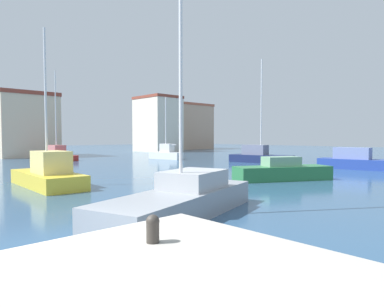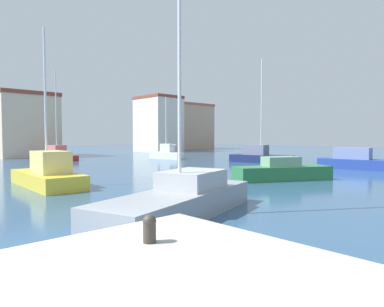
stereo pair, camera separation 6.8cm
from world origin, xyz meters
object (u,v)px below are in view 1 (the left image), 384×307
Objects in this scene: sailboat_navy_behind_lamppost at (259,156)px; sailboat_yellow_distant_east at (48,174)px; motorboat_green_distant_north at (282,171)px; sailboat_grey_mid_harbor at (183,199)px; sailboat_white_far_left at (166,153)px; mooring_bollard at (153,228)px; motorboat_blue_outer_mooring at (363,162)px; sailboat_red_center_channel at (57,155)px.

sailboat_navy_behind_lamppost reaches higher than sailboat_yellow_distant_east.
sailboat_grey_mid_harbor reaches higher than motorboat_green_distant_north.
motorboat_green_distant_north is (-7.54, -20.86, -0.16)m from sailboat_white_far_left.
sailboat_white_far_left is at bearing 50.82° from mooring_bollard.
sailboat_red_center_channel is at bearing 115.77° from motorboat_blue_outer_mooring.
sailboat_red_center_channel is at bearing 67.45° from sailboat_yellow_distant_east.
motorboat_blue_outer_mooring is at bearing -64.23° from sailboat_red_center_channel.
sailboat_grey_mid_harbor is (0.81, -10.00, -0.10)m from sailboat_yellow_distant_east.
motorboat_blue_outer_mooring is (-0.22, -10.51, -0.04)m from sailboat_navy_behind_lamppost.
sailboat_red_center_channel is 32.10m from motorboat_blue_outer_mooring.
motorboat_green_distant_north is 0.62× the size of sailboat_grey_mid_harbor.
sailboat_red_center_channel reaches higher than mooring_bollard.
mooring_bollard is 31.37m from sailboat_navy_behind_lamppost.
sailboat_navy_behind_lamppost is 14.89m from motorboat_green_distant_north.
motorboat_green_distant_north is at bearing -31.04° from sailboat_yellow_distant_east.
sailboat_navy_behind_lamppost is 1.04× the size of sailboat_red_center_channel.
mooring_bollard is at bearing -147.53° from sailboat_navy_behind_lamppost.
sailboat_yellow_distant_east is at bearing -144.33° from sailboat_white_far_left.
sailboat_white_far_left is at bearing 52.25° from sailboat_grey_mid_harbor.
sailboat_red_center_channel is (-2.94, 28.17, 0.07)m from motorboat_green_distant_north.
motorboat_green_distant_north is 11.30m from sailboat_grey_mid_harbor.
sailboat_yellow_distant_east reaches higher than motorboat_blue_outer_mooring.
mooring_bollard is at bearing -109.22° from sailboat_red_center_channel.
sailboat_grey_mid_harbor reaches higher than mooring_bollard.
sailboat_navy_behind_lamppost is at bearing 29.89° from sailboat_grey_mid_harbor.
sailboat_navy_behind_lamppost reaches higher than sailboat_white_far_left.
sailboat_navy_behind_lamppost reaches higher than mooring_bollard.
sailboat_yellow_distant_east reaches higher than sailboat_white_far_left.
sailboat_grey_mid_harbor is (-10.90, -2.96, 0.05)m from motorboat_green_distant_north.
sailboat_red_center_channel is at bearing 145.09° from sailboat_white_far_left.
motorboat_green_distant_north is 0.81× the size of motorboat_blue_outer_mooring.
motorboat_blue_outer_mooring is at bearing 5.78° from sailboat_grey_mid_harbor.
motorboat_green_distant_north is at bearing 176.16° from motorboat_blue_outer_mooring.
sailboat_yellow_distant_east is at bearing 148.96° from motorboat_green_distant_north.
sailboat_grey_mid_harbor reaches higher than sailboat_yellow_distant_east.
mooring_bollard is at bearing -166.44° from motorboat_blue_outer_mooring.
sailboat_navy_behind_lamppost reaches higher than sailboat_red_center_channel.
sailboat_white_far_left reaches higher than motorboat_green_distant_north.
mooring_bollard is 0.06× the size of sailboat_yellow_distant_east.
motorboat_blue_outer_mooring is (21.92, 2.22, 0.03)m from sailboat_grey_mid_harbor.
sailboat_yellow_distant_east is 1.11× the size of motorboat_blue_outer_mooring.
sailboat_yellow_distant_east reaches higher than motorboat_green_distant_north.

